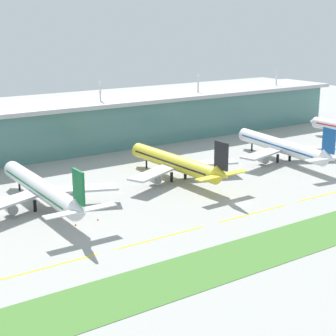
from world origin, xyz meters
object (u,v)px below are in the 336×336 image
object	(u,v)px
safety_cone_left_wingtip	(98,219)
safety_cone_nose_front	(75,225)
airliner_far_middle	(282,146)
airliner_center	(176,163)
airliner_near_middle	(42,189)

from	to	relation	value
safety_cone_left_wingtip	safety_cone_nose_front	xyz separation A→B (m)	(-7.43, -0.27, 0.00)
airliner_far_middle	safety_cone_nose_front	distance (m)	107.15
airliner_center	safety_cone_nose_front	xyz separation A→B (m)	(-52.02, -22.49, -6.09)
airliner_center	airliner_far_middle	size ratio (longest dim) A/B	0.93
airliner_far_middle	safety_cone_left_wingtip	size ratio (longest dim) A/B	91.16
airliner_center	safety_cone_left_wingtip	bearing A→B (deg)	-153.51
safety_cone_nose_front	airliner_far_middle	bearing A→B (deg)	10.67
safety_cone_left_wingtip	safety_cone_nose_front	world-z (taller)	same
airliner_far_middle	safety_cone_left_wingtip	bearing A→B (deg)	-168.69
safety_cone_left_wingtip	airliner_center	bearing A→B (deg)	26.49
airliner_near_middle	safety_cone_nose_front	distance (m)	20.93
airliner_near_middle	airliner_far_middle	size ratio (longest dim) A/B	1.02
airliner_near_middle	safety_cone_left_wingtip	size ratio (longest dim) A/B	92.80
airliner_center	airliner_far_middle	distance (m)	53.18
airliner_near_middle	safety_cone_left_wingtip	xyz separation A→B (m)	(9.22, -19.67, -6.10)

